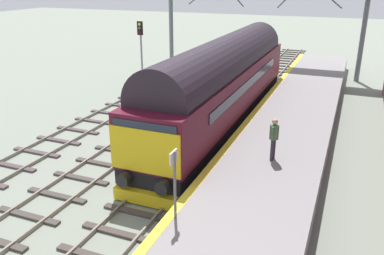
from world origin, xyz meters
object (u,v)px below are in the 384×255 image
object	(u,v)px
diesel_locomotive	(223,81)
signal_post_near	(141,43)
platform_number_sign	(174,175)
waiting_passenger	(274,135)

from	to	relation	value
diesel_locomotive	signal_post_near	size ratio (longest dim) A/B	3.93
diesel_locomotive	signal_post_near	world-z (taller)	diesel_locomotive
platform_number_sign	waiting_passenger	xyz separation A→B (m)	(1.83, 4.94, -0.38)
diesel_locomotive	platform_number_sign	distance (m)	10.49
signal_post_near	waiting_passenger	xyz separation A→B (m)	(12.49, -12.51, -0.88)
signal_post_near	waiting_passenger	world-z (taller)	signal_post_near
platform_number_sign	signal_post_near	bearing A→B (deg)	121.44
signal_post_near	diesel_locomotive	bearing A→B (deg)	-39.16
diesel_locomotive	waiting_passenger	world-z (taller)	diesel_locomotive
waiting_passenger	signal_post_near	bearing A→B (deg)	51.20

